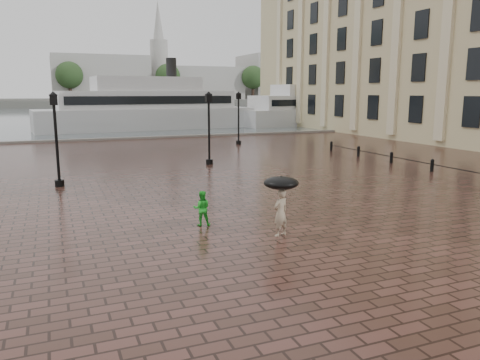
{
  "coord_description": "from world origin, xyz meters",
  "views": [
    {
      "loc": [
        -6.2,
        -13.99,
        4.51
      ],
      "look_at": [
        -0.03,
        1.3,
        1.4
      ],
      "focal_mm": 35.0,
      "sensor_mm": 36.0,
      "label": 1
    }
  ],
  "objects_px": {
    "street_lamps": "(128,126)",
    "ferry_far": "(310,108)",
    "ferry_near": "(148,108)",
    "adult_pedestrian": "(281,213)",
    "child_pedestrian": "(202,208)"
  },
  "relations": [
    {
      "from": "ferry_far",
      "to": "ferry_near",
      "type": "bearing_deg",
      "value": 169.22
    },
    {
      "from": "street_lamps",
      "to": "ferry_near",
      "type": "xyz_separation_m",
      "value": [
        6.46,
        26.25,
        0.26
      ]
    },
    {
      "from": "ferry_near",
      "to": "adult_pedestrian",
      "type": "bearing_deg",
      "value": -101.15
    },
    {
      "from": "child_pedestrian",
      "to": "ferry_near",
      "type": "relative_size",
      "value": 0.05
    },
    {
      "from": "child_pedestrian",
      "to": "ferry_near",
      "type": "distance_m",
      "value": 43.43
    },
    {
      "from": "ferry_near",
      "to": "ferry_far",
      "type": "relative_size",
      "value": 1.14
    },
    {
      "from": "child_pedestrian",
      "to": "ferry_far",
      "type": "distance_m",
      "value": 52.57
    },
    {
      "from": "street_lamps",
      "to": "ferry_near",
      "type": "bearing_deg",
      "value": 76.17
    },
    {
      "from": "street_lamps",
      "to": "ferry_near",
      "type": "relative_size",
      "value": 0.8
    },
    {
      "from": "street_lamps",
      "to": "adult_pedestrian",
      "type": "xyz_separation_m",
      "value": [
        1.84,
        -18.71,
        -1.56
      ]
    },
    {
      "from": "street_lamps",
      "to": "adult_pedestrian",
      "type": "relative_size",
      "value": 14.09
    },
    {
      "from": "adult_pedestrian",
      "to": "ferry_far",
      "type": "height_order",
      "value": "ferry_far"
    },
    {
      "from": "street_lamps",
      "to": "child_pedestrian",
      "type": "relative_size",
      "value": 17.73
    },
    {
      "from": "street_lamps",
      "to": "child_pedestrian",
      "type": "distance_m",
      "value": 16.72
    },
    {
      "from": "street_lamps",
      "to": "ferry_far",
      "type": "bearing_deg",
      "value": 42.24
    }
  ]
}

